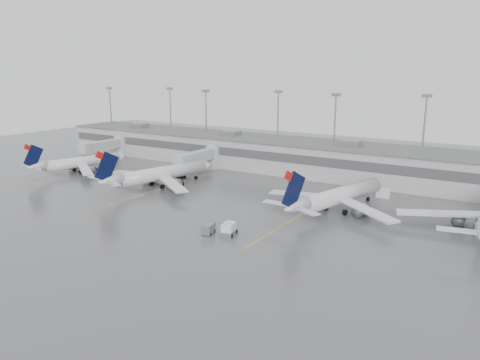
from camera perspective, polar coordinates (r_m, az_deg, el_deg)
The scene contains 19 objects.
ground at distance 78.49m, azimuth -12.11°, elevation -6.62°, with size 260.00×260.00×0.00m, color #57575A.
terminal at distance 124.12m, azimuth 6.64°, elevation 2.95°, with size 152.00×17.00×9.45m.
light_masts at distance 128.16m, azimuth 7.85°, elevation 6.80°, with size 142.40×8.00×20.60m.
jet_bridge_left at distance 147.36m, azimuth -15.49°, elevation 4.08°, with size 4.00×17.20×7.00m.
jet_bridge_right at distance 124.15m, azimuth -4.42°, elevation 2.86°, with size 4.00×17.20×7.00m.
stand_markings at distance 96.21m, azimuth -2.18°, elevation -2.58°, with size 105.25×40.00×0.01m.
jet_far_left at distance 129.10m, azimuth -19.09°, elevation 2.08°, with size 23.77×27.01×8.94m.
jet_mid_left at distance 108.41m, azimuth -9.91°, elevation 0.78°, with size 27.20×30.87×10.18m.
jet_mid_right at distance 89.88m, azimuth 11.80°, elevation -1.91°, with size 27.31×31.01×10.24m.
baggage_tug at distance 76.65m, azimuth -1.38°, elevation -6.17°, with size 2.67×3.55×2.06m.
baggage_cart at distance 77.41m, azimuth -3.86°, elevation -5.94°, with size 2.00×2.85×1.67m.
gse_uld_a at distance 142.93m, azimuth -16.60°, elevation 2.49°, with size 2.31×1.54×1.64m, color white.
gse_uld_b at distance 118.94m, azimuth -6.88°, elevation 0.89°, with size 2.61×1.74×1.85m, color white.
gse_uld_c at distance 103.25m, azimuth 17.07°, elevation -1.51°, with size 2.73×1.82×1.93m, color white.
gse_loader at distance 129.49m, azimuth -6.83°, elevation 1.90°, with size 1.77×2.84×1.77m, color slate.
cone_a at distance 140.95m, azimuth -16.13°, elevation 2.17°, with size 0.41×0.41×0.65m, color orange.
cone_b at distance 116.33m, azimuth -10.23°, elevation 0.21°, with size 0.47×0.47×0.75m, color orange.
cone_c at distance 97.29m, azimuth 6.33°, elevation -2.25°, with size 0.46×0.46×0.73m, color orange.
cone_d at distance 96.52m, azimuth 25.44°, elevation -3.64°, with size 0.44×0.44×0.69m, color orange.
Camera 1 is at (52.01, -52.50, 26.45)m, focal length 35.00 mm.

